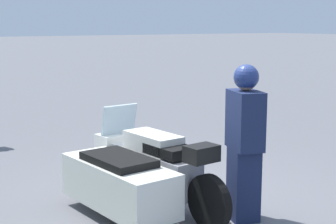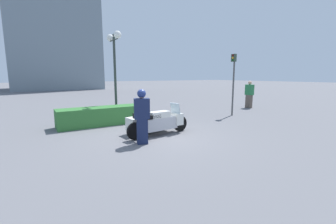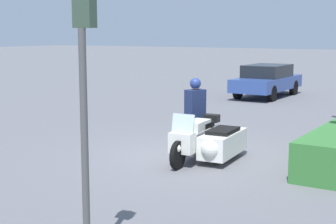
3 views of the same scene
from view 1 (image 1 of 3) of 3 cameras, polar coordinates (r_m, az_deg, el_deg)
ground_plane at (r=6.27m, az=0.67°, el=-10.61°), size 160.00×160.00×0.00m
police_motorcycle at (r=6.13m, az=-4.27°, el=-6.68°), size 2.62×1.21×1.14m
officer_rider at (r=5.74m, az=8.49°, el=-3.00°), size 0.54×0.43×1.75m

